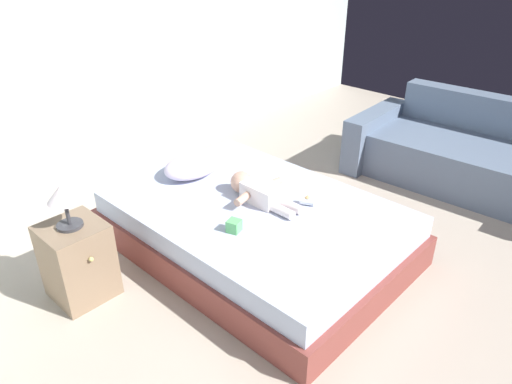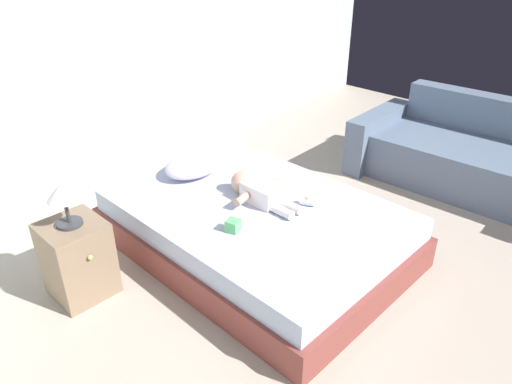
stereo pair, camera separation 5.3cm
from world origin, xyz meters
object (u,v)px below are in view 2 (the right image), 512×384
(toothbrush, at_px, (264,183))
(baby_bottle, at_px, (307,201))
(toy_block, at_px, (233,226))
(bed, at_px, (256,228))
(couch, at_px, (482,160))
(baby, at_px, (258,191))
(nightstand, at_px, (78,259))
(pillow, at_px, (194,165))
(lamp, at_px, (63,194))

(toothbrush, height_order, baby_bottle, baby_bottle)
(toy_block, relative_size, baby_bottle, 0.85)
(bed, bearing_deg, baby_bottle, -47.28)
(toothbrush, height_order, couch, couch)
(baby, distance_m, couch, 2.25)
(toy_block, height_order, baby_bottle, toy_block)
(toothbrush, xyz_separation_m, toy_block, (-0.61, -0.30, 0.03))
(baby, relative_size, nightstand, 1.17)
(pillow, height_order, toy_block, pillow)
(nightstand, relative_size, toy_block, 5.19)
(baby, height_order, toothbrush, baby)
(baby_bottle, bearing_deg, baby, 120.87)
(nightstand, xyz_separation_m, toy_block, (0.79, -0.62, 0.17))
(couch, relative_size, lamp, 7.54)
(baby, bearing_deg, toothbrush, 32.02)
(toothbrush, distance_m, lamp, 1.47)
(baby, bearing_deg, nightstand, 159.67)
(nightstand, height_order, toy_block, nightstand)
(lamp, distance_m, baby_bottle, 1.60)
(couch, bearing_deg, baby, 158.98)
(bed, distance_m, couch, 2.29)
(toothbrush, xyz_separation_m, nightstand, (-1.40, 0.32, -0.14))
(couch, relative_size, nightstand, 4.26)
(baby, height_order, lamp, lamp)
(pillow, distance_m, baby_bottle, 0.99)
(baby, bearing_deg, lamp, 159.67)
(baby, relative_size, baby_bottle, 5.14)
(toothbrush, relative_size, lamp, 0.43)
(couch, xyz_separation_m, toy_block, (-2.51, 0.63, 0.17))
(toothbrush, relative_size, couch, 0.06)
(bed, distance_m, pillow, 0.74)
(nightstand, distance_m, baby_bottle, 1.58)
(toy_block, distance_m, baby_bottle, 0.61)
(nightstand, height_order, baby_bottle, nightstand)
(toothbrush, bearing_deg, bed, -147.83)
(toy_block, bearing_deg, pillow, 66.91)
(toothbrush, relative_size, toy_block, 1.25)
(lamp, height_order, baby_bottle, lamp)
(toy_block, bearing_deg, couch, -14.14)
(lamp, distance_m, toy_block, 1.04)
(bed, height_order, baby_bottle, baby_bottle)
(nightstand, bearing_deg, baby, -20.33)
(couch, bearing_deg, toy_block, 165.86)
(baby, bearing_deg, toy_block, -157.08)
(lamp, relative_size, baby_bottle, 2.48)
(bed, height_order, toothbrush, toothbrush)
(baby_bottle, bearing_deg, toothbrush, 87.97)
(pillow, xyz_separation_m, baby_bottle, (0.24, -0.96, -0.05))
(pillow, distance_m, toy_block, 0.90)
(pillow, relative_size, nightstand, 0.96)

